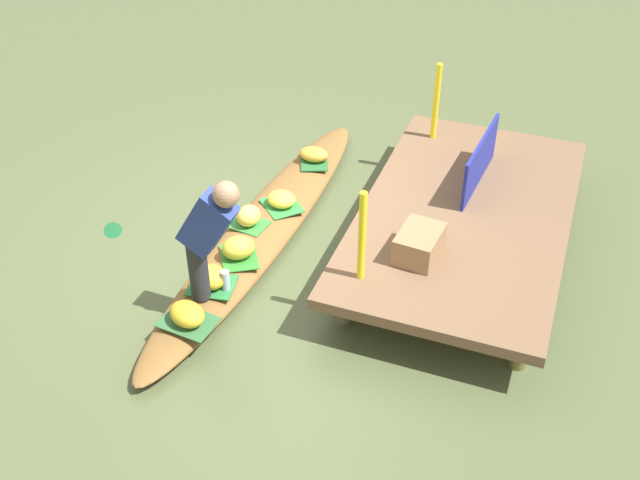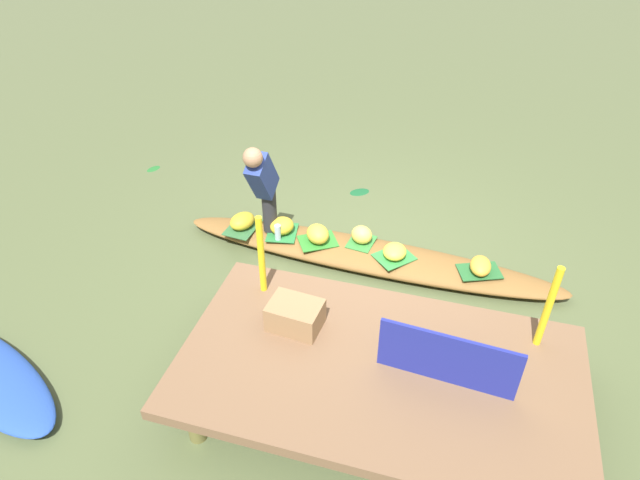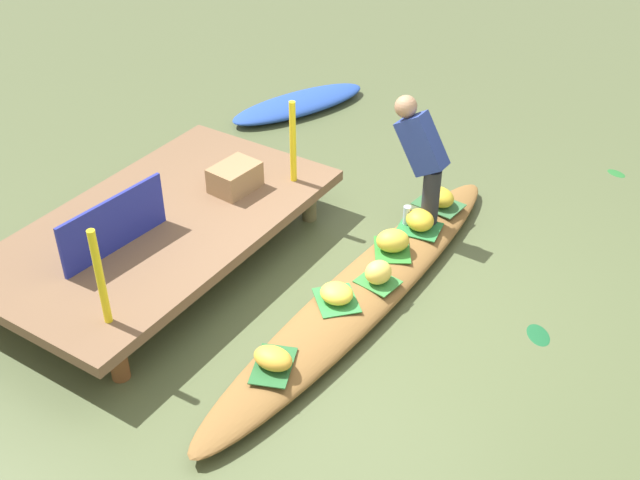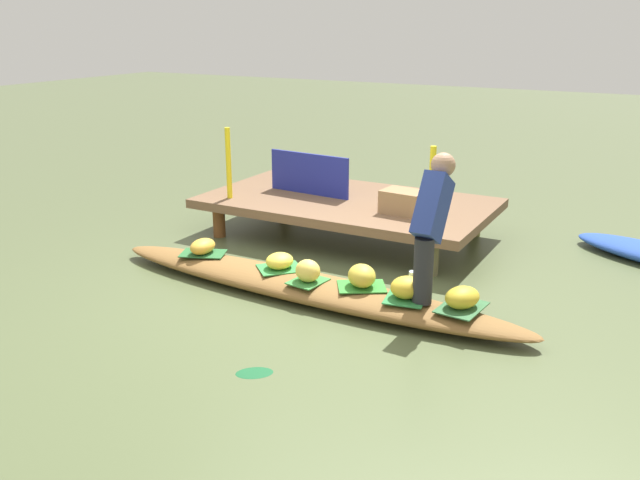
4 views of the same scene
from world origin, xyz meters
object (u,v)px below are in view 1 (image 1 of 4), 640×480
at_px(banana_bunch_0, 314,154).
at_px(banana_bunch_4, 187,314).
at_px(banana_bunch_1, 238,248).
at_px(vendor_person, 208,233).
at_px(water_bottle, 226,281).
at_px(market_banner, 480,161).
at_px(vendor_boat, 262,230).
at_px(produce_crate, 419,244).
at_px(banana_bunch_3, 249,216).
at_px(banana_bunch_2, 282,199).
at_px(banana_bunch_5, 211,277).

relative_size(banana_bunch_0, banana_bunch_4, 0.98).
relative_size(banana_bunch_1, vendor_person, 0.25).
height_order(water_bottle, market_banner, market_banner).
height_order(vendor_boat, banana_bunch_0, banana_bunch_0).
xyz_separation_m(water_bottle, market_banner, (-1.95, 1.68, 0.40)).
bearing_deg(produce_crate, banana_bunch_3, -97.61).
bearing_deg(banana_bunch_4, water_bottle, 167.00).
distance_m(vendor_boat, banana_bunch_1, 0.59).
distance_m(banana_bunch_0, banana_bunch_4, 2.64).
distance_m(banana_bunch_2, vendor_person, 1.56).
bearing_deg(banana_bunch_0, banana_bunch_1, -1.24).
bearing_deg(produce_crate, banana_bunch_5, -66.72).
xyz_separation_m(banana_bunch_1, banana_bunch_5, (0.43, -0.05, -0.01)).
relative_size(banana_bunch_0, produce_crate, 0.69).
relative_size(vendor_boat, banana_bunch_0, 13.94).
height_order(banana_bunch_4, banana_bunch_5, banana_bunch_5).
bearing_deg(banana_bunch_0, banana_bunch_2, 0.40).
bearing_deg(banana_bunch_0, produce_crate, 44.84).
distance_m(banana_bunch_2, produce_crate, 1.63).
xyz_separation_m(banana_bunch_2, banana_bunch_3, (0.39, -0.16, 0.03)).
bearing_deg(banana_bunch_4, vendor_boat, -179.65).
height_order(banana_bunch_2, banana_bunch_5, banana_bunch_5).
distance_m(vendor_person, produce_crate, 1.71).
xyz_separation_m(banana_bunch_1, banana_bunch_4, (0.90, -0.02, -0.01)).
relative_size(vendor_person, produce_crate, 2.69).
bearing_deg(banana_bunch_0, market_banner, 82.71).
height_order(banana_bunch_3, market_banner, market_banner).
height_order(banana_bunch_4, vendor_person, vendor_person).
relative_size(banana_bunch_2, water_bottle, 1.43).
relative_size(vendor_boat, banana_bunch_4, 13.63).
xyz_separation_m(banana_bunch_1, vendor_person, (0.58, 0.06, 0.58)).
distance_m(water_bottle, market_banner, 2.61).
bearing_deg(banana_bunch_3, banana_bunch_5, 4.51).
distance_m(banana_bunch_3, market_banner, 2.19).
bearing_deg(banana_bunch_3, banana_bunch_4, 4.12).
distance_m(banana_bunch_4, water_bottle, 0.48).
distance_m(banana_bunch_2, banana_bunch_3, 0.43).
height_order(banana_bunch_0, banana_bunch_4, banana_bunch_4).
bearing_deg(produce_crate, vendor_person, -60.66).
relative_size(vendor_person, market_banner, 1.12).
relative_size(vendor_boat, vendor_person, 3.59).
bearing_deg(water_bottle, banana_bunch_0, -178.68).
height_order(vendor_boat, banana_bunch_4, banana_bunch_4).
height_order(banana_bunch_5, produce_crate, produce_crate).
height_order(vendor_person, produce_crate, vendor_person).
bearing_deg(banana_bunch_2, banana_bunch_0, -179.60).
xyz_separation_m(vendor_boat, produce_crate, (0.31, 1.55, 0.47)).
xyz_separation_m(vendor_boat, banana_bunch_1, (0.55, 0.03, 0.20)).
relative_size(vendor_person, water_bottle, 6.18).
xyz_separation_m(banana_bunch_1, banana_bunch_2, (-0.86, 0.04, -0.03)).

